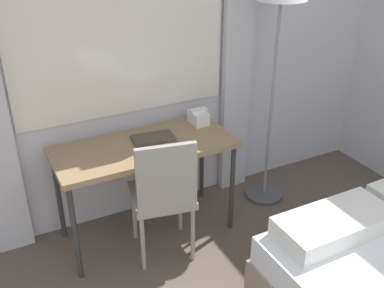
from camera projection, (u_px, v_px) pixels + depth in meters
The scene contains 6 objects.
wall_back_with_window at pixel (136, 41), 3.08m from camera, with size 5.14×0.13×2.70m.
desk at pixel (144, 153), 3.07m from camera, with size 1.23×0.55×0.74m.
desk_chair at pixel (163, 192), 2.91m from camera, with size 0.47×0.47×0.92m.
standing_lamp at pixel (280, 4), 3.08m from camera, with size 0.36×0.36×1.85m.
telephone at pixel (198, 117), 3.32m from camera, with size 0.13×0.16×0.12m.
book at pixel (153, 138), 3.10m from camera, with size 0.31×0.20×0.02m.
Camera 1 is at (-1.07, 0.42, 2.14)m, focal length 42.00 mm.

